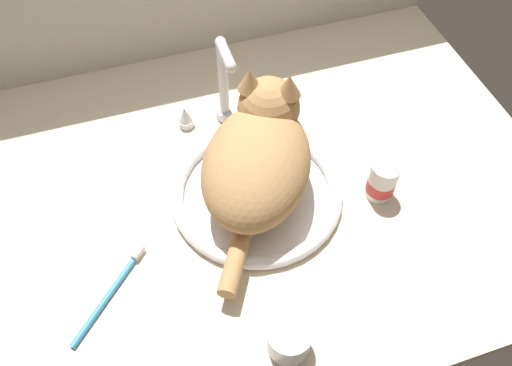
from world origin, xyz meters
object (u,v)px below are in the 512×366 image
(faucet, at_px, (224,91))
(pill_bottle, at_px, (382,181))
(sink_basin, at_px, (256,192))
(metal_jar, at_px, (289,339))
(toothbrush, at_px, (111,292))
(cat, at_px, (259,153))

(faucet, distance_m, pill_bottle, 0.35)
(sink_basin, relative_size, metal_jar, 4.71)
(pill_bottle, xyz_separation_m, metal_jar, (-0.26, -0.22, -0.01))
(faucet, height_order, pill_bottle, faucet)
(pill_bottle, height_order, toothbrush, pill_bottle)
(pill_bottle, height_order, metal_jar, pill_bottle)
(cat, xyz_separation_m, toothbrush, (-0.30, -0.14, -0.09))
(sink_basin, bearing_deg, faucet, 90.00)
(sink_basin, relative_size, pill_bottle, 3.89)
(toothbrush, bearing_deg, sink_basin, 21.82)
(sink_basin, height_order, pill_bottle, pill_bottle)
(metal_jar, height_order, toothbrush, metal_jar)
(cat, bearing_deg, toothbrush, -155.57)
(sink_basin, distance_m, pill_bottle, 0.23)
(sink_basin, xyz_separation_m, faucet, (-0.00, 0.21, 0.07))
(faucet, height_order, metal_jar, faucet)
(sink_basin, relative_size, toothbrush, 2.17)
(cat, distance_m, pill_bottle, 0.23)
(faucet, height_order, toothbrush, faucet)
(sink_basin, xyz_separation_m, pill_bottle, (0.22, -0.06, 0.03))
(cat, height_order, pill_bottle, cat)
(pill_bottle, distance_m, metal_jar, 0.34)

